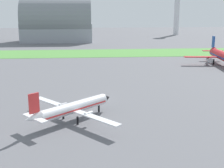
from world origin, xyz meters
name	(u,v)px	position (x,y,z in m)	size (l,w,h in m)	color
ground_plane	(97,99)	(0.00, 0.00, 0.00)	(600.00, 600.00, 0.00)	slate
grass_taxiway_strip	(92,53)	(0.00, 77.09, 0.04)	(360.00, 28.00, 0.08)	#549342
airplane_parked_jet_far	(222,56)	(48.41, 40.86, 3.59)	(28.18, 27.69, 9.96)	red
airplane_foreground_turboprop	(73,108)	(-4.96, -13.79, 2.56)	(16.76, 18.31, 6.98)	white
hangar_distant	(57,23)	(-21.49, 135.87, 12.12)	(45.23, 28.00, 28.55)	#9399A3
control_tower	(177,7)	(73.30, 184.41, 22.91)	(8.00, 8.00, 39.12)	silver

